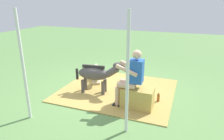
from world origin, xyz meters
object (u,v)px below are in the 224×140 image
(soda_bottle, at_px, (158,97))
(tent_pole_left, at_px, (127,76))
(pony_standing, at_px, (97,74))
(person_seated, at_px, (131,76))
(pony_lying, at_px, (96,73))
(hay_bale, at_px, (137,98))
(tent_pole_right, at_px, (23,67))

(soda_bottle, distance_m, tent_pole_left, 1.77)
(pony_standing, relative_size, tent_pole_left, 0.60)
(person_seated, bearing_deg, pony_lying, -42.22)
(person_seated, bearing_deg, hay_bale, -178.84)
(pony_lying, xyz_separation_m, tent_pole_left, (-1.71, 2.33, 0.94))
(person_seated, xyz_separation_m, pony_standing, (1.03, -0.40, -0.22))
(hay_bale, height_order, pony_standing, pony_standing)
(hay_bale, height_order, person_seated, person_seated)
(hay_bale, xyz_separation_m, pony_lying, (1.68, -1.37, -0.06))
(soda_bottle, xyz_separation_m, tent_pole_right, (2.43, 1.68, 1.00))
(tent_pole_left, bearing_deg, pony_standing, -47.76)
(soda_bottle, bearing_deg, tent_pole_right, 34.57)
(person_seated, height_order, tent_pole_right, tent_pole_right)
(tent_pole_right, bearing_deg, tent_pole_left, -172.59)
(pony_lying, distance_m, soda_bottle, 2.29)
(soda_bottle, bearing_deg, tent_pole_left, 74.82)
(person_seated, relative_size, pony_standing, 1.02)
(person_seated, distance_m, pony_lying, 2.12)
(person_seated, distance_m, tent_pole_right, 2.25)
(pony_standing, height_order, pony_lying, pony_standing)
(tent_pole_right, bearing_deg, soda_bottle, -145.43)
(person_seated, xyz_separation_m, pony_lying, (1.51, -1.37, -0.57))
(tent_pole_right, bearing_deg, pony_standing, -116.78)
(pony_standing, height_order, soda_bottle, pony_standing)
(person_seated, relative_size, tent_pole_left, 0.61)
(pony_lying, bearing_deg, person_seated, 137.78)
(soda_bottle, bearing_deg, pony_standing, 1.89)
(person_seated, height_order, soda_bottle, person_seated)
(pony_standing, xyz_separation_m, pony_lying, (0.48, -0.97, -0.36))
(hay_bale, bearing_deg, tent_pole_left, 91.87)
(pony_lying, height_order, tent_pole_right, tent_pole_right)
(hay_bale, height_order, tent_pole_right, tent_pole_right)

